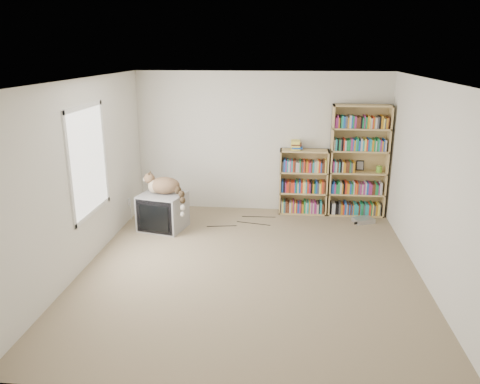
# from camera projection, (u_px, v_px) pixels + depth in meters

# --- Properties ---
(floor) EXTENTS (4.50, 5.00, 0.01)m
(floor) POSITION_uv_depth(u_px,v_px,m) (250.00, 268.00, 6.37)
(floor) COLOR gray
(floor) RESTS_ON ground
(wall_back) EXTENTS (4.50, 0.02, 2.50)m
(wall_back) POSITION_uv_depth(u_px,v_px,m) (261.00, 143.00, 8.38)
(wall_back) COLOR silver
(wall_back) RESTS_ON floor
(wall_front) EXTENTS (4.50, 0.02, 2.50)m
(wall_front) POSITION_uv_depth(u_px,v_px,m) (226.00, 266.00, 3.63)
(wall_front) COLOR silver
(wall_front) RESTS_ON floor
(wall_left) EXTENTS (0.02, 5.00, 2.50)m
(wall_left) POSITION_uv_depth(u_px,v_px,m) (82.00, 175.00, 6.22)
(wall_left) COLOR silver
(wall_left) RESTS_ON floor
(wall_right) EXTENTS (0.02, 5.00, 2.50)m
(wall_right) POSITION_uv_depth(u_px,v_px,m) (432.00, 185.00, 5.79)
(wall_right) COLOR silver
(wall_right) RESTS_ON floor
(ceiling) EXTENTS (4.50, 5.00, 0.02)m
(ceiling) POSITION_uv_depth(u_px,v_px,m) (252.00, 80.00, 5.64)
(ceiling) COLOR white
(ceiling) RESTS_ON wall_back
(window) EXTENTS (0.02, 1.22, 1.52)m
(window) POSITION_uv_depth(u_px,v_px,m) (88.00, 161.00, 6.36)
(window) COLOR white
(window) RESTS_ON wall_left
(crt_tv) EXTENTS (0.81, 0.76, 0.60)m
(crt_tv) POSITION_uv_depth(u_px,v_px,m) (163.00, 211.00, 7.71)
(crt_tv) COLOR #979799
(crt_tv) RESTS_ON floor
(cat) EXTENTS (0.75, 0.54, 0.60)m
(cat) POSITION_uv_depth(u_px,v_px,m) (167.00, 188.00, 7.57)
(cat) COLOR #3B2618
(cat) RESTS_ON crt_tv
(bookcase_tall) EXTENTS (0.98, 0.30, 1.96)m
(bookcase_tall) POSITION_uv_depth(u_px,v_px,m) (358.00, 164.00, 8.18)
(bookcase_tall) COLOR tan
(bookcase_tall) RESTS_ON floor
(bookcase_short) EXTENTS (0.85, 0.30, 1.17)m
(bookcase_short) POSITION_uv_depth(u_px,v_px,m) (303.00, 184.00, 8.39)
(bookcase_short) COLOR tan
(bookcase_short) RESTS_ON floor
(book_stack) EXTENTS (0.19, 0.25, 0.16)m
(book_stack) POSITION_uv_depth(u_px,v_px,m) (296.00, 145.00, 8.21)
(book_stack) COLOR red
(book_stack) RESTS_ON bookcase_short
(green_mug) EXTENTS (0.10, 0.10, 0.11)m
(green_mug) POSITION_uv_depth(u_px,v_px,m) (379.00, 169.00, 8.15)
(green_mug) COLOR #6AAC31
(green_mug) RESTS_ON bookcase_tall
(framed_print) EXTENTS (0.13, 0.05, 0.18)m
(framed_print) POSITION_uv_depth(u_px,v_px,m) (360.00, 165.00, 8.27)
(framed_print) COLOR black
(framed_print) RESTS_ON bookcase_tall
(dvd_player) EXTENTS (0.40, 0.34, 0.08)m
(dvd_player) POSITION_uv_depth(u_px,v_px,m) (363.00, 220.00, 8.04)
(dvd_player) COLOR #B9B9BE
(dvd_player) RESTS_ON floor
(wall_outlet) EXTENTS (0.01, 0.08, 0.13)m
(wall_outlet) POSITION_uv_depth(u_px,v_px,m) (129.00, 202.00, 8.09)
(wall_outlet) COLOR silver
(wall_outlet) RESTS_ON wall_left
(floor_cables) EXTENTS (1.20, 0.70, 0.01)m
(floor_cables) POSITION_uv_depth(u_px,v_px,m) (250.00, 222.00, 8.07)
(floor_cables) COLOR black
(floor_cables) RESTS_ON floor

